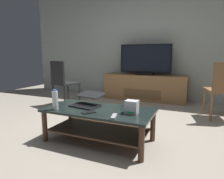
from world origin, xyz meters
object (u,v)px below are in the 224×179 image
Objects in this scene: laptop at (87,101)px; router_box at (132,107)px; dining_chair at (224,88)px; side_chair at (63,81)px; tv_remote at (114,116)px; water_bottle_near at (55,100)px; television at (145,60)px; coffee_table at (99,119)px; cell_phone at (89,112)px; media_cabinet at (145,87)px.

router_box is (0.61, -0.09, 0.01)m from laptop.
router_box is (-1.02, -1.49, -0.05)m from dining_chair.
side_chair reaches higher than router_box.
tv_remote is at bearing -31.68° from laptop.
water_bottle_near is at bearing 167.41° from tv_remote.
dining_chair is at bearing -31.21° from television.
laptop is 2.55× the size of tv_remote.
coffee_table is 1.39× the size of dining_chair.
side_chair is 2.21× the size of laptop.
cell_phone is 0.88× the size of tv_remote.
television reaches higher than cell_phone.
media_cabinet reaches higher than router_box.
coffee_table is at bearing -88.55° from television.
dining_chair reaches higher than coffee_table.
cell_phone is at bearing -131.04° from dining_chair.
router_box is at bearing -33.97° from side_chair.
television is at bearing 125.29° from cell_phone.
dining_chair is at bearing 83.54° from cell_phone.
cell_phone is (-0.03, -0.18, 0.13)m from coffee_table.
coffee_table is at bearing 25.67° from water_bottle_near.
side_chair is 5.63× the size of tv_remote.
coffee_table is 2.41m from media_cabinet.
laptop is 2.91× the size of cell_phone.
dining_chair is at bearing 4.37° from side_chair.
side_chair is 2.27m from router_box.
laptop reaches higher than router_box.
water_bottle_near reaches higher than tv_remote.
router_box is at bearing 13.88° from water_bottle_near.
coffee_table is 0.55m from water_bottle_near.
cell_phone is at bearing -56.90° from laptop.
water_bottle_near is (-0.39, -2.60, -0.40)m from television.
dining_chair reaches higher than router_box.
laptop is at bearing 135.51° from tv_remote.
dining_chair is 2.25× the size of laptop.
router_box is (0.47, -2.39, -0.44)m from television.
tv_remote is at bearing -39.99° from side_chair.
television is 7.19× the size of tv_remote.
water_bottle_near is (-0.45, -0.22, 0.23)m from coffee_table.
television is at bearing -90.00° from media_cabinet.
router_box reaches higher than cell_phone.
coffee_table is 0.45m from router_box.
side_chair reaches higher than tv_remote.
side_chair is at bearing 124.73° from water_bottle_near.
dining_chair is 2.22m from cell_phone.
laptop is at bearing 156.45° from coffee_table.
television is (-0.06, 2.39, 0.63)m from coffee_table.
side_chair is 1.74m from laptop.
media_cabinet is 1.76m from dining_chair.
media_cabinet is 12.96× the size of router_box.
media_cabinet is 13.19× the size of cell_phone.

